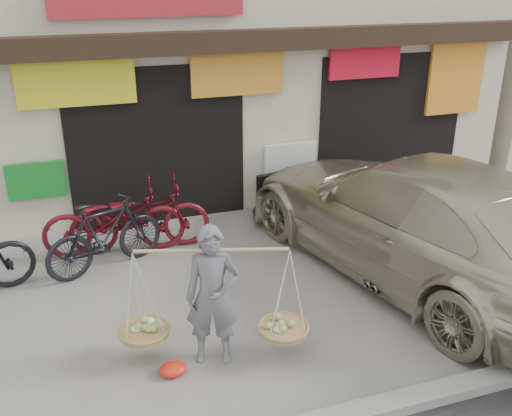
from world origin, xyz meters
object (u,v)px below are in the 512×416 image
object	(u,v)px
bike_3	(114,219)
suv	(414,216)
bike_1	(105,235)
bike_2	(140,216)
street_vendor	(213,301)

from	to	relation	value
bike_3	suv	world-z (taller)	suv
bike_1	suv	world-z (taller)	suv
bike_2	bike_1	bearing A→B (deg)	135.06
street_vendor	suv	distance (m)	3.44
street_vendor	bike_1	world-z (taller)	street_vendor
bike_1	bike_3	bearing A→B (deg)	-41.89
suv	bike_1	bearing A→B (deg)	-32.66
bike_3	suv	distance (m)	4.50
bike_1	bike_2	distance (m)	0.75
suv	bike_2	bearing A→B (deg)	-41.67
street_vendor	bike_3	size ratio (longest dim) A/B	0.95
street_vendor	bike_2	xyz separation A→B (m)	(-0.39, 3.05, -0.20)
street_vendor	bike_3	world-z (taller)	street_vendor
street_vendor	bike_2	size ratio (longest dim) A/B	0.95
street_vendor	suv	size ratio (longest dim) A/B	0.32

